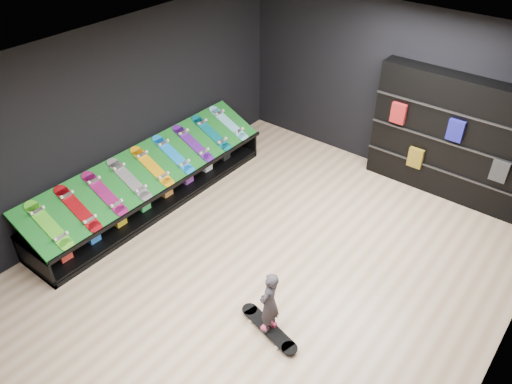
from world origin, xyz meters
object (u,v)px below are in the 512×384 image
Objects in this scene: back_shelving at (451,138)px; floor_skateboard at (269,329)px; child at (269,313)px; display_rack at (153,190)px.

back_shelving is 4.46m from floor_skateboard.
back_shelving is at bearing 166.51° from child.
child is (0.00, 0.00, 0.32)m from floor_skateboard.
back_shelving is at bearing 41.99° from display_rack.
child is at bearing 58.01° from floor_skateboard.
floor_skateboard is at bearing -51.94° from child.
child is (3.19, -1.00, 0.11)m from display_rack.
display_rack is 1.70× the size of back_shelving.
child is at bearing -17.30° from display_rack.
floor_skateboard is 1.79× the size of child.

